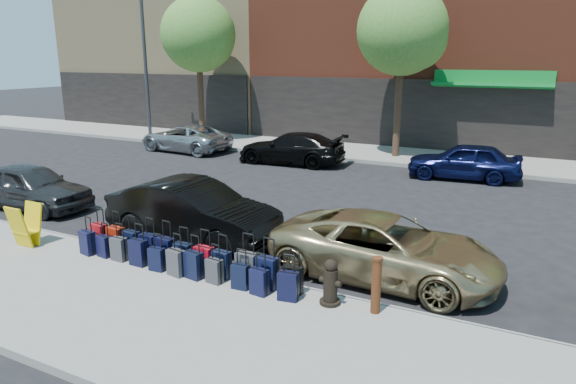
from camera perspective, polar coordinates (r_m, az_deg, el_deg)
The scene contains 40 objects.
ground at distance 14.95m, azimuth 0.12°, elevation -2.48°, with size 120.00×120.00×0.00m, color black.
sidewalk_near at distance 9.98m, azimuth -17.39°, elevation -11.94°, with size 60.00×4.00×0.15m, color gray.
sidewalk_far at distance 24.03m, azimuth 10.98°, elevation 4.10°, with size 60.00×4.00×0.15m, color gray.
curb_near at distance 11.35m, azimuth -10.26°, elevation -8.11°, with size 60.00×0.08×0.15m, color gray.
curb_far at distance 22.13m, azimuth 9.51°, elevation 3.25°, with size 60.00×0.08×0.15m, color gray.
building_left at distance 38.20m, azimuth -9.74°, elevation 19.99°, with size 15.00×12.12×16.00m.
tree_left at distance 27.58m, azimuth -9.69°, elevation 16.67°, with size 3.80×3.80×7.27m.
tree_center at distance 22.99m, azimuth 12.90°, elevation 16.91°, with size 3.80×3.80×7.27m.
streetlight at distance 28.87m, azimuth -15.34°, elevation 14.79°, with size 2.59×0.18×8.00m.
suitcase_front_0 at distance 12.61m, azimuth -20.20°, elevation -4.62°, with size 0.42×0.26×0.95m.
suitcase_front_1 at distance 12.27m, azimuth -18.57°, elevation -5.03°, with size 0.41×0.25×0.95m.
suitcase_front_2 at distance 11.96m, azimuth -16.98°, elevation -5.47°, with size 0.40×0.25×0.91m.
suitcase_front_3 at distance 11.55m, azimuth -15.17°, elevation -5.98°, with size 0.41×0.25×0.96m.
suitcase_front_4 at distance 11.25m, azimuth -13.44°, elevation -6.42°, with size 0.43×0.27×0.97m.
suitcase_front_5 at distance 10.96m, azimuth -11.57°, elevation -7.00°, with size 0.38×0.21×0.91m.
suitcase_front_6 at distance 10.64m, azimuth -9.29°, elevation -7.50°, with size 0.40×0.23×0.94m.
suitcase_front_7 at distance 10.44m, azimuth -7.38°, elevation -7.97°, with size 0.38×0.23×0.90m.
suitcase_front_8 at distance 10.10m, azimuth -4.58°, elevation -8.45°, with size 0.42×0.23×1.02m.
suitcase_front_9 at distance 9.92m, azimuth -2.33°, elevation -8.93°, with size 0.43×0.26×1.00m.
suitcase_front_10 at distance 9.70m, azimuth 0.53°, elevation -9.74°, with size 0.38×0.24×0.87m.
suitcase_back_0 at distance 12.37m, azimuth -21.39°, elevation -5.26°, with size 0.40×0.28×0.87m.
suitcase_back_1 at distance 12.10m, azimuth -19.76°, elevation -5.69°, with size 0.35×0.23×0.78m.
suitcase_back_2 at distance 11.78m, azimuth -18.27°, elevation -6.03°, with size 0.35×0.21×0.84m.
suitcase_back_3 at distance 11.39m, azimuth -16.28°, elevation -6.46°, with size 0.39×0.23×0.91m.
suitcase_back_4 at distance 11.03m, azimuth -14.35°, elevation -7.24°, with size 0.34×0.21×0.79m.
suitcase_back_5 at distance 10.70m, azimuth -12.32°, elevation -7.66°, with size 0.40×0.27×0.88m.
suitcase_back_6 at distance 10.49m, azimuth -10.43°, elevation -7.98°, with size 0.41×0.27×0.90m.
suitcase_back_7 at distance 10.24m, azimuth -8.18°, elevation -8.68°, with size 0.35×0.23×0.79m.
suitcase_back_8 at distance 9.94m, azimuth -5.30°, elevation -9.33°, with size 0.34×0.21×0.79m.
suitcase_back_9 at distance 9.68m, azimuth -3.21°, elevation -9.93°, with size 0.36×0.23×0.81m.
suitcase_back_10 at distance 9.46m, azimuth 0.01°, elevation -10.41°, with size 0.39×0.27×0.87m.
fire_hydrant at distance 9.31m, azimuth 4.74°, elevation -10.09°, with size 0.44×0.38×0.85m.
bollard at distance 9.05m, azimuth 9.78°, elevation -10.08°, with size 0.19×0.19×1.02m.
display_rack at distance 13.43m, azimuth -27.13°, elevation -3.35°, with size 0.55×0.61×0.99m.
car_near_0 at distance 17.18m, azimuth -26.69°, elevation 0.56°, with size 1.60×3.99×1.36m, color #333235.
car_near_1 at distance 12.91m, azimuth -10.47°, elevation -2.12°, with size 1.57×4.50×1.48m, color black.
car_near_2 at distance 10.77m, azimuth 10.74°, elevation -6.12°, with size 2.16×4.69×1.30m, color tan.
car_far_0 at distance 25.27m, azimuth -11.34°, elevation 5.91°, with size 2.13×4.61×1.28m, color #B7B9BF.
car_far_1 at distance 21.84m, azimuth 0.35°, elevation 4.89°, with size 1.87×4.60×1.33m, color black.
car_far_2 at distance 20.12m, azimuth 18.97°, elevation 3.27°, with size 1.62×4.04×1.38m, color #0D123B.
Camera 1 is at (6.44, -12.73, 4.47)m, focal length 32.00 mm.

